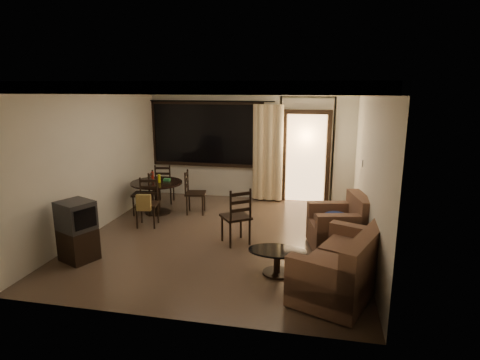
% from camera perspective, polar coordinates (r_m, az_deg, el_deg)
% --- Properties ---
extents(ground, '(5.50, 5.50, 0.00)m').
position_cam_1_polar(ground, '(7.55, -2.32, -8.07)').
color(ground, '#7F6651').
rests_on(ground, ground).
extents(room_shell, '(5.50, 6.70, 5.50)m').
position_cam_1_polar(room_shell, '(8.71, 4.22, 7.21)').
color(room_shell, beige).
rests_on(room_shell, ground).
extents(dining_table, '(1.12, 1.12, 0.92)m').
position_cam_1_polar(dining_table, '(8.95, -11.74, -1.18)').
color(dining_table, black).
rests_on(dining_table, ground).
extents(dining_chair_west, '(0.48, 0.48, 0.95)m').
position_cam_1_polar(dining_chair_west, '(9.00, -13.51, -2.98)').
color(dining_chair_west, black).
rests_on(dining_chair_west, ground).
extents(dining_chair_east, '(0.48, 0.48, 0.95)m').
position_cam_1_polar(dining_chair_east, '(8.86, -6.40, -2.94)').
color(dining_chair_east, black).
rests_on(dining_chair_east, ground).
extents(dining_chair_south, '(0.48, 0.53, 0.95)m').
position_cam_1_polar(dining_chair_south, '(8.22, -13.05, -4.35)').
color(dining_chair_south, black).
rests_on(dining_chair_south, ground).
extents(dining_chair_north, '(0.48, 0.48, 0.95)m').
position_cam_1_polar(dining_chair_north, '(9.76, -10.61, -1.56)').
color(dining_chair_north, black).
rests_on(dining_chair_north, ground).
extents(tv_cabinet, '(0.65, 0.63, 0.98)m').
position_cam_1_polar(tv_cabinet, '(6.94, -22.14, -6.71)').
color(tv_cabinet, black).
rests_on(tv_cabinet, ground).
extents(sofa, '(1.45, 1.88, 0.89)m').
position_cam_1_polar(sofa, '(5.73, 14.83, -11.88)').
color(sofa, '#4E3124').
rests_on(sofa, ground).
extents(armchair, '(1.10, 1.10, 0.93)m').
position_cam_1_polar(armchair, '(7.13, 14.22, -6.53)').
color(armchair, '#4E3124').
rests_on(armchair, ground).
extents(coffee_table, '(0.86, 0.52, 0.38)m').
position_cam_1_polar(coffee_table, '(6.09, 5.29, -10.98)').
color(coffee_table, black).
rests_on(coffee_table, ground).
extents(side_chair, '(0.64, 0.64, 1.03)m').
position_cam_1_polar(side_chair, '(7.16, -0.56, -6.67)').
color(side_chair, black).
rests_on(side_chair, ground).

